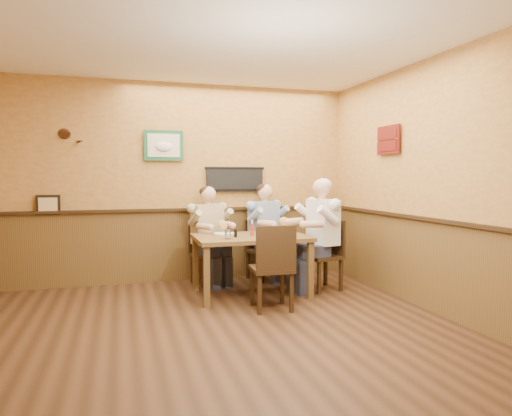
% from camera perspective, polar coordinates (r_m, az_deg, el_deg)
% --- Properties ---
extents(room, '(5.02, 5.03, 2.81)m').
position_cam_1_polar(room, '(4.29, -4.12, 6.56)').
color(room, black).
rests_on(room, ground).
extents(dining_table, '(1.40, 0.90, 0.75)m').
position_cam_1_polar(dining_table, '(5.73, -0.62, -4.39)').
color(dining_table, brown).
rests_on(dining_table, ground).
extents(chair_back_left, '(0.50, 0.50, 0.85)m').
position_cam_1_polar(chair_back_left, '(6.41, -6.08, -5.62)').
color(chair_back_left, '#32200F').
rests_on(chair_back_left, ground).
extents(chair_back_right, '(0.52, 0.52, 0.87)m').
position_cam_1_polar(chair_back_right, '(6.64, 0.99, -5.18)').
color(chair_back_right, '#32200F').
rests_on(chair_back_right, ground).
extents(chair_right_end, '(0.49, 0.49, 0.92)m').
position_cam_1_polar(chair_right_end, '(6.08, 8.32, -5.83)').
color(chair_right_end, '#32200F').
rests_on(chair_right_end, ground).
extents(chair_near_side, '(0.47, 0.47, 0.96)m').
position_cam_1_polar(chair_near_side, '(5.15, 1.93, -7.34)').
color(chair_near_side, '#32200F').
rests_on(chair_near_side, ground).
extents(diner_tan_shirt, '(0.71, 0.71, 1.22)m').
position_cam_1_polar(diner_tan_shirt, '(6.38, -6.09, -4.00)').
color(diner_tan_shirt, '#C7B888').
rests_on(diner_tan_shirt, ground).
extents(diner_blue_polo, '(0.75, 0.75, 1.24)m').
position_cam_1_polar(diner_blue_polo, '(6.61, 1.00, -3.59)').
color(diner_blue_polo, '#819BC2').
rests_on(diner_blue_polo, ground).
extents(diner_white_elder, '(0.70, 0.70, 1.31)m').
position_cam_1_polar(diner_white_elder, '(6.05, 8.34, -3.99)').
color(diner_white_elder, white).
rests_on(diner_white_elder, ground).
extents(water_glass_left, '(0.09, 0.09, 0.11)m').
position_cam_1_polar(water_glass_left, '(5.42, -3.53, -3.29)').
color(water_glass_left, silver).
rests_on(water_glass_left, dining_table).
extents(water_glass_mid, '(0.08, 0.08, 0.11)m').
position_cam_1_polar(water_glass_mid, '(5.38, 1.03, -3.35)').
color(water_glass_mid, white).
rests_on(water_glass_mid, dining_table).
extents(cola_tumbler, '(0.08, 0.08, 0.10)m').
position_cam_1_polar(cola_tumbler, '(5.61, 4.71, -3.14)').
color(cola_tumbler, black).
rests_on(cola_tumbler, dining_table).
extents(hot_sauce_bottle, '(0.05, 0.05, 0.17)m').
position_cam_1_polar(hot_sauce_bottle, '(5.72, -0.49, -2.60)').
color(hot_sauce_bottle, '#B23012').
rests_on(hot_sauce_bottle, dining_table).
extents(salt_shaker, '(0.04, 0.04, 0.08)m').
position_cam_1_polar(salt_shaker, '(5.69, -3.56, -3.11)').
color(salt_shaker, white).
rests_on(salt_shaker, dining_table).
extents(pepper_shaker, '(0.05, 0.05, 0.10)m').
position_cam_1_polar(pepper_shaker, '(5.58, -2.56, -3.17)').
color(pepper_shaker, black).
rests_on(pepper_shaker, dining_table).
extents(plate_far_left, '(0.34, 0.34, 0.02)m').
position_cam_1_polar(plate_far_left, '(5.87, -4.04, -3.20)').
color(plate_far_left, silver).
rests_on(plate_far_left, dining_table).
extents(plate_far_right, '(0.36, 0.36, 0.02)m').
position_cam_1_polar(plate_far_right, '(6.04, 3.19, -3.00)').
color(plate_far_right, white).
rests_on(plate_far_right, dining_table).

